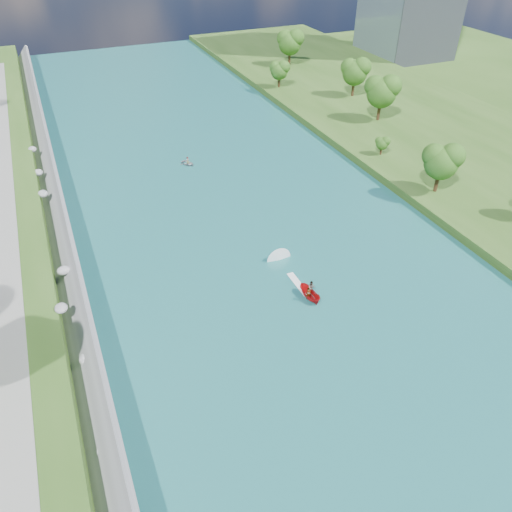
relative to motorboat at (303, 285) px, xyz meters
name	(u,v)px	position (x,y,z in m)	size (l,w,h in m)	color
ground	(317,325)	(-1.44, -6.46, -0.73)	(260.00, 260.00, 0.00)	#2D5119
river_water	(251,238)	(-1.44, 13.54, -0.68)	(55.00, 240.00, 0.10)	#17545A
berm_east	(506,173)	(48.06, 13.54, 0.02)	(44.00, 240.00, 1.50)	#2D5119
riprap_bank	(68,275)	(-27.32, 12.63, 1.10)	(4.63, 236.00, 4.24)	slate
riverside_path	(8,273)	(-33.94, 13.54, 2.82)	(3.00, 200.00, 0.10)	gray
trees_east	(384,103)	(38.89, 39.31, 5.65)	(19.02, 137.51, 11.24)	#2B5316
motorboat	(303,285)	(0.00, 0.00, 0.00)	(3.60, 18.73, 2.13)	#AF0E10
raft	(188,163)	(-2.87, 40.67, -0.28)	(3.24, 3.64, 1.49)	gray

